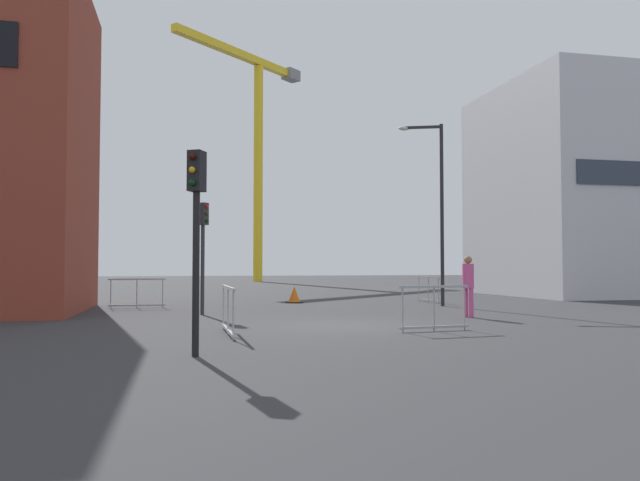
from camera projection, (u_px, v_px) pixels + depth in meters
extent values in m
plane|color=#333335|center=(347.00, 325.00, 16.04)|extent=(160.00, 160.00, 0.00)
cube|color=silver|center=(585.00, 191.00, 33.24)|extent=(9.43, 9.98, 11.05)
cylinder|color=yellow|center=(258.00, 173.00, 60.63)|extent=(0.90, 0.90, 21.16)
cube|color=yellow|center=(239.00, 54.00, 58.77)|extent=(12.35, 11.40, 0.70)
cube|color=slate|center=(291.00, 75.00, 65.29)|extent=(2.14, 2.10, 1.10)
cylinder|color=#232326|center=(442.00, 215.00, 23.91)|extent=(0.14, 0.14, 7.02)
cube|color=#232326|center=(423.00, 127.00, 24.15)|extent=(1.38, 0.60, 0.10)
ellipsoid|color=silver|center=(404.00, 128.00, 24.25)|extent=(0.44, 0.24, 0.16)
cylinder|color=#2D2D30|center=(203.00, 270.00, 19.58)|extent=(0.12, 0.12, 2.83)
cube|color=#2D2D30|center=(203.00, 214.00, 19.65)|extent=(0.37, 0.37, 0.70)
sphere|color=red|center=(207.00, 207.00, 19.57)|extent=(0.11, 0.11, 0.11)
sphere|color=#3C2905|center=(207.00, 214.00, 19.56)|extent=(0.11, 0.11, 0.11)
sphere|color=#07330F|center=(207.00, 221.00, 19.55)|extent=(0.11, 0.11, 0.11)
cylinder|color=black|center=(196.00, 274.00, 10.60)|extent=(0.12, 0.12, 2.82)
cube|color=black|center=(197.00, 171.00, 10.68)|extent=(0.34, 0.36, 0.70)
sphere|color=#390605|center=(192.00, 157.00, 10.52)|extent=(0.11, 0.11, 0.11)
sphere|color=#F2A514|center=(192.00, 170.00, 10.51)|extent=(0.11, 0.11, 0.11)
sphere|color=#07330F|center=(192.00, 183.00, 10.50)|extent=(0.11, 0.11, 0.11)
cylinder|color=#D14C8C|center=(471.00, 303.00, 18.54)|extent=(0.14, 0.14, 0.87)
cylinder|color=#D14C8C|center=(466.00, 303.00, 18.69)|extent=(0.14, 0.14, 0.87)
cylinder|color=#D14C8C|center=(468.00, 276.00, 18.65)|extent=(0.34, 0.34, 0.73)
sphere|color=#8C6647|center=(468.00, 260.00, 18.67)|extent=(0.24, 0.24, 0.24)
cube|color=#9EA0A5|center=(434.00, 287.00, 14.66)|extent=(1.81, 0.26, 0.06)
cube|color=#9EA0A5|center=(434.00, 327.00, 14.62)|extent=(1.81, 0.26, 0.06)
cylinder|color=#9EA0A5|center=(403.00, 310.00, 14.38)|extent=(0.04, 0.04, 1.05)
cylinder|color=#9EA0A5|center=(434.00, 309.00, 14.64)|extent=(0.04, 0.04, 1.05)
cylinder|color=#9EA0A5|center=(464.00, 308.00, 14.90)|extent=(0.04, 0.04, 1.05)
cube|color=#9EA0A5|center=(428.00, 277.00, 26.34)|extent=(0.17, 2.11, 0.06)
cube|color=#9EA0A5|center=(428.00, 300.00, 26.30)|extent=(0.17, 2.11, 0.06)
cylinder|color=#9EA0A5|center=(438.00, 291.00, 25.40)|extent=(0.04, 0.04, 1.05)
cylinder|color=#9EA0A5|center=(428.00, 290.00, 26.32)|extent=(0.04, 0.04, 1.05)
cylinder|color=#9EA0A5|center=(419.00, 289.00, 27.23)|extent=(0.04, 0.04, 1.05)
cube|color=#B2B5BA|center=(228.00, 288.00, 13.99)|extent=(0.12, 2.60, 0.06)
cube|color=#B2B5BA|center=(228.00, 330.00, 13.95)|extent=(0.12, 2.60, 0.06)
cylinder|color=#B2B5BA|center=(233.00, 315.00, 12.83)|extent=(0.04, 0.04, 1.05)
cylinder|color=#B2B5BA|center=(228.00, 311.00, 13.97)|extent=(0.04, 0.04, 1.05)
cylinder|color=#B2B5BA|center=(224.00, 308.00, 15.10)|extent=(0.04, 0.04, 1.05)
cube|color=#B2B5BA|center=(137.00, 279.00, 22.69)|extent=(2.03, 0.07, 0.06)
cube|color=#B2B5BA|center=(137.00, 305.00, 22.65)|extent=(2.03, 0.07, 0.06)
cylinder|color=#B2B5BA|center=(111.00, 294.00, 22.48)|extent=(0.04, 0.04, 1.05)
cylinder|color=#B2B5BA|center=(137.00, 294.00, 22.67)|extent=(0.04, 0.04, 1.05)
cylinder|color=#B2B5BA|center=(163.00, 293.00, 22.86)|extent=(0.04, 0.04, 1.05)
cube|color=black|center=(294.00, 302.00, 25.98)|extent=(0.68, 0.68, 0.03)
cone|color=orange|center=(294.00, 294.00, 25.99)|extent=(0.52, 0.52, 0.68)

